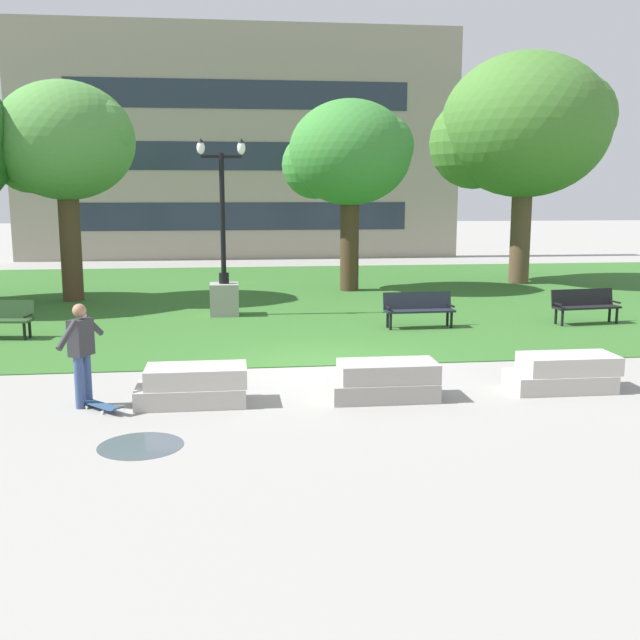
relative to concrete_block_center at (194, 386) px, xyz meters
name	(u,v)px	position (x,y,z in m)	size (l,w,h in m)	color
ground_plane	(326,366)	(2.53, 2.39, -0.31)	(140.00, 140.00, 0.00)	gray
grass_lawn	(288,297)	(2.53, 12.39, -0.30)	(40.00, 20.00, 0.02)	#336628
concrete_block_center	(194,386)	(0.00, 0.00, 0.00)	(1.82, 0.90, 0.64)	#B2ADA3
concrete_block_left	(385,381)	(3.22, -0.06, 0.00)	(1.81, 0.90, 0.64)	#9E9991
concrete_block_right	(564,373)	(6.49, 0.11, 0.00)	(1.88, 0.90, 0.64)	#B2ADA3
person_skateboarder	(81,349)	(-1.78, 0.06, 0.67)	(0.55, 1.36, 1.71)	#384C7A
skateboard	(100,405)	(-1.49, -0.18, -0.22)	(0.84, 0.88, 0.14)	#2D4C75
puddle	(141,446)	(-0.64, -2.02, -0.30)	(1.19, 1.19, 0.01)	#47515B
park_bench_near_left	(419,307)	(5.44, 6.36, 0.23)	(1.82, 0.59, 0.90)	#1E232D
park_bench_far_left	(585,304)	(9.96, 6.40, 0.23)	(1.85, 0.73, 0.90)	black
lamp_post_left	(224,280)	(0.47, 8.89, 0.71)	(1.32, 0.80, 4.89)	gray
tree_far_left	(523,128)	(11.48, 15.05, 5.47)	(6.49, 6.18, 8.47)	brown
tree_near_left	(348,155)	(4.77, 13.75, 4.39)	(4.43, 4.22, 6.56)	#42301E
tree_near_right	(63,144)	(-4.41, 12.35, 4.62)	(4.50, 4.29, 6.83)	#4C3823
building_facade_distant	(240,144)	(1.29, 26.88, 5.53)	(22.62, 1.03, 11.69)	gray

